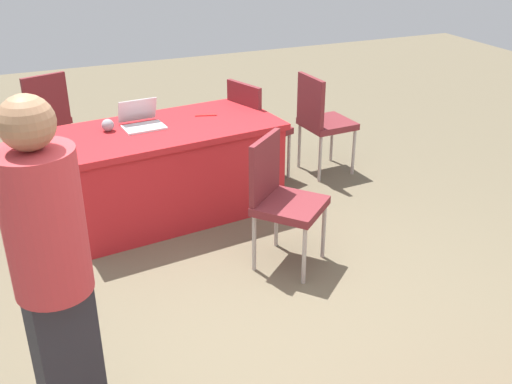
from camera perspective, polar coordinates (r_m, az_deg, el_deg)
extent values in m
plane|color=brown|center=(3.82, 1.22, -12.71)|extent=(14.40, 14.40, 0.00)
cube|color=#AD1E23|center=(4.89, -8.37, 5.94)|extent=(1.86, 1.08, 0.05)
cube|color=#AD1E23|center=(5.03, -8.09, 1.80)|extent=(1.79, 1.03, 0.72)
cylinder|color=#9E9993|center=(6.47, -21.60, 4.40)|extent=(0.03, 0.03, 0.44)
cylinder|color=#9E9993|center=(6.59, -18.54, 5.26)|extent=(0.03, 0.03, 0.44)
cylinder|color=#9E9993|center=(6.13, -20.33, 3.47)|extent=(0.03, 0.03, 0.44)
cylinder|color=#9E9993|center=(6.25, -17.13, 4.39)|extent=(0.03, 0.03, 0.44)
cube|color=maroon|center=(6.27, -19.74, 6.53)|extent=(0.55, 0.55, 0.06)
cube|color=maroon|center=(6.02, -19.35, 8.38)|extent=(0.41, 0.17, 0.45)
cylinder|color=#9E9993|center=(4.41, 6.45, -3.70)|extent=(0.03, 0.03, 0.44)
cylinder|color=#9E9993|center=(4.11, 4.61, -6.06)|extent=(0.03, 0.03, 0.44)
cylinder|color=#9E9993|center=(4.54, 1.94, -2.69)|extent=(0.03, 0.03, 0.44)
cylinder|color=#9E9993|center=(4.24, -0.18, -4.89)|extent=(0.03, 0.03, 0.44)
cube|color=maroon|center=(4.20, 3.29, -1.34)|extent=(0.62, 0.62, 0.06)
cube|color=maroon|center=(4.16, 0.84, 2.34)|extent=(0.34, 0.30, 0.45)
cylinder|color=#9E9993|center=(6.12, 7.22, 4.98)|extent=(0.03, 0.03, 0.46)
cylinder|color=#9E9993|center=(5.84, 9.27, 3.77)|extent=(0.03, 0.03, 0.46)
cylinder|color=#9E9993|center=(5.93, 4.15, 4.42)|extent=(0.03, 0.03, 0.46)
cylinder|color=#9E9993|center=(5.63, 6.11, 3.15)|extent=(0.03, 0.03, 0.46)
cube|color=maroon|center=(5.79, 6.82, 6.48)|extent=(0.47, 0.47, 0.06)
cube|color=maroon|center=(5.61, 5.22, 8.66)|extent=(0.07, 0.42, 0.45)
cylinder|color=#9E9993|center=(5.93, 0.52, 4.47)|extent=(0.03, 0.03, 0.45)
cylinder|color=#9E9993|center=(5.68, 3.13, 3.43)|extent=(0.03, 0.03, 0.45)
cylinder|color=#9E9993|center=(5.70, -2.28, 3.53)|extent=(0.03, 0.03, 0.45)
cylinder|color=#9E9993|center=(5.44, 0.31, 2.41)|extent=(0.03, 0.03, 0.45)
cube|color=maroon|center=(5.59, 0.43, 5.91)|extent=(0.56, 0.56, 0.06)
cube|color=maroon|center=(5.38, -1.14, 7.97)|extent=(0.18, 0.41, 0.45)
cube|color=#26262D|center=(3.08, -17.41, -15.23)|extent=(0.32, 0.25, 0.84)
cylinder|color=#B23338|center=(2.66, -19.51, -2.85)|extent=(0.42, 0.42, 0.66)
sphere|color=#936B4C|center=(2.49, -21.00, 6.17)|extent=(0.23, 0.23, 0.23)
cube|color=silver|center=(4.86, -10.61, 6.07)|extent=(0.34, 0.25, 0.02)
cube|color=#B7B7BC|center=(4.96, -11.23, 7.67)|extent=(0.32, 0.10, 0.19)
sphere|color=gray|center=(4.84, -13.93, 6.20)|extent=(0.10, 0.10, 0.10)
cube|color=red|center=(5.10, -4.80, 7.31)|extent=(0.18, 0.09, 0.01)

